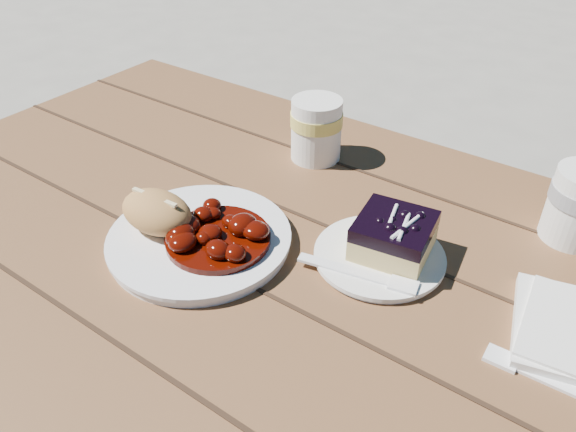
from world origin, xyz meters
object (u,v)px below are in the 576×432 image
Objects in this scene: dessert_plate at (379,257)px; blueberry_cake at (394,235)px; bread_roll at (157,212)px; main_plate at (200,240)px; second_cup at (316,130)px.

blueberry_cake is at bearing 56.31° from dessert_plate.
bread_roll is 0.32m from blueberry_cake.
dessert_plate is at bearing 27.92° from main_plate.
bread_roll is at bearing -153.62° from dessert_plate.
main_plate is 1.46× the size of dessert_plate.
bread_roll is 0.32m from second_cup.
dessert_plate is at bearing -39.43° from second_cup.
bread_roll is at bearing -160.02° from main_plate.
main_plate is at bearing 19.98° from bread_roll.
bread_roll reaches higher than dessert_plate.
main_plate is at bearing -89.48° from second_cup.
main_plate is 2.33× the size of second_cup.
blueberry_cake is at bearing 28.01° from bread_roll.
second_cup is (-0.00, 0.29, 0.04)m from main_plate.
blueberry_cake is 1.02× the size of second_cup.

